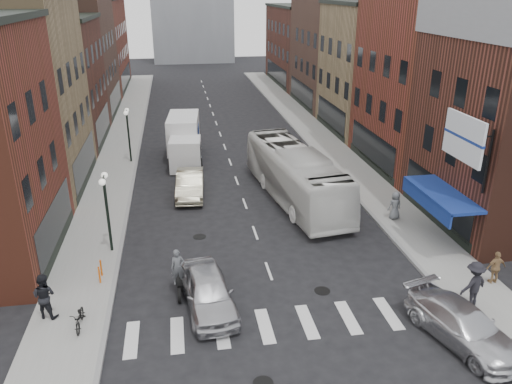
% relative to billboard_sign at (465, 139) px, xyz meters
% --- Properties ---
extents(ground, '(160.00, 160.00, 0.00)m').
position_rel_billboard_sign_xyz_m(ground, '(-8.59, -0.50, -6.13)').
color(ground, black).
rests_on(ground, ground).
extents(sidewalk_left, '(3.00, 74.00, 0.15)m').
position_rel_billboard_sign_xyz_m(sidewalk_left, '(-17.09, 21.50, -6.06)').
color(sidewalk_left, gray).
rests_on(sidewalk_left, ground).
extents(sidewalk_right, '(3.00, 74.00, 0.15)m').
position_rel_billboard_sign_xyz_m(sidewalk_right, '(-0.09, 21.50, -6.06)').
color(sidewalk_right, gray).
rests_on(sidewalk_right, ground).
extents(curb_left, '(0.20, 74.00, 0.16)m').
position_rel_billboard_sign_xyz_m(curb_left, '(-15.59, 21.50, -6.13)').
color(curb_left, gray).
rests_on(curb_left, ground).
extents(curb_right, '(0.20, 74.00, 0.16)m').
position_rel_billboard_sign_xyz_m(curb_right, '(-1.59, 21.50, -6.13)').
color(curb_right, gray).
rests_on(curb_right, ground).
extents(crosswalk_stripes, '(12.00, 2.20, 0.01)m').
position_rel_billboard_sign_xyz_m(crosswalk_stripes, '(-8.59, -3.50, -6.13)').
color(crosswalk_stripes, silver).
rests_on(crosswalk_stripes, ground).
extents(bldg_left_mid_b, '(10.30, 10.20, 10.30)m').
position_rel_billboard_sign_xyz_m(bldg_left_mid_b, '(-23.58, 23.50, -0.98)').
color(bldg_left_mid_b, '#462219').
rests_on(bldg_left_mid_b, ground).
extents(bldg_left_far_a, '(10.30, 12.20, 13.30)m').
position_rel_billboard_sign_xyz_m(bldg_left_far_a, '(-23.58, 34.50, 0.52)').
color(bldg_left_far_a, '#503328').
rests_on(bldg_left_far_a, ground).
extents(bldg_left_far_b, '(10.30, 16.20, 11.30)m').
position_rel_billboard_sign_xyz_m(bldg_left_far_b, '(-23.58, 48.50, -0.48)').
color(bldg_left_far_b, brown).
rests_on(bldg_left_far_b, ground).
extents(bldg_right_mid_a, '(10.30, 10.20, 14.30)m').
position_rel_billboard_sign_xyz_m(bldg_right_mid_a, '(6.41, 13.50, 1.02)').
color(bldg_right_mid_a, brown).
rests_on(bldg_right_mid_a, ground).
extents(bldg_right_mid_b, '(10.30, 10.20, 11.30)m').
position_rel_billboard_sign_xyz_m(bldg_right_mid_b, '(6.41, 23.50, -0.48)').
color(bldg_right_mid_b, olive).
rests_on(bldg_right_mid_b, ground).
extents(bldg_right_far_a, '(10.30, 12.20, 12.30)m').
position_rel_billboard_sign_xyz_m(bldg_right_far_a, '(6.41, 34.50, 0.02)').
color(bldg_right_far_a, '#503328').
rests_on(bldg_right_far_a, ground).
extents(bldg_right_far_b, '(10.30, 16.20, 10.30)m').
position_rel_billboard_sign_xyz_m(bldg_right_far_b, '(6.41, 48.50, -0.98)').
color(bldg_right_far_b, '#462219').
rests_on(bldg_right_far_b, ground).
extents(awning_blue, '(1.80, 5.00, 0.78)m').
position_rel_billboard_sign_xyz_m(awning_blue, '(0.34, 2.00, -3.50)').
color(awning_blue, navy).
rests_on(awning_blue, ground).
extents(billboard_sign, '(1.52, 3.00, 3.70)m').
position_rel_billboard_sign_xyz_m(billboard_sign, '(0.00, 0.00, 0.00)').
color(billboard_sign, black).
rests_on(billboard_sign, ground).
extents(streetlamp_near, '(0.32, 1.22, 4.11)m').
position_rel_billboard_sign_xyz_m(streetlamp_near, '(-15.99, 3.50, -3.22)').
color(streetlamp_near, black).
rests_on(streetlamp_near, ground).
extents(streetlamp_far, '(0.32, 1.22, 4.11)m').
position_rel_billboard_sign_xyz_m(streetlamp_far, '(-15.99, 17.50, -3.22)').
color(streetlamp_far, black).
rests_on(streetlamp_far, ground).
extents(bike_rack, '(0.08, 0.68, 0.80)m').
position_rel_billboard_sign_xyz_m(bike_rack, '(-16.19, 0.80, -5.58)').
color(bike_rack, '#D8590C').
rests_on(bike_rack, sidewalk_left).
extents(box_truck, '(2.67, 7.56, 3.22)m').
position_rel_billboard_sign_xyz_m(box_truck, '(-11.93, 17.60, -4.54)').
color(box_truck, white).
rests_on(box_truck, ground).
extents(motorcycle_rider, '(0.62, 2.08, 2.12)m').
position_rel_billboard_sign_xyz_m(motorcycle_rider, '(-12.75, -0.67, -5.14)').
color(motorcycle_rider, black).
rests_on(motorcycle_rider, ground).
extents(transit_bus, '(4.34, 12.10, 3.30)m').
position_rel_billboard_sign_xyz_m(transit_bus, '(-5.43, 8.67, -4.49)').
color(transit_bus, silver).
rests_on(transit_bus, ground).
extents(sedan_left_near, '(2.43, 4.84, 1.58)m').
position_rel_billboard_sign_xyz_m(sedan_left_near, '(-11.57, -1.94, -5.34)').
color(sedan_left_near, '#BBBAC0').
rests_on(sedan_left_near, ground).
extents(sedan_left_far, '(1.97, 4.84, 1.56)m').
position_rel_billboard_sign_xyz_m(sedan_left_far, '(-11.82, 10.35, -5.35)').
color(sedan_left_far, beige).
rests_on(sedan_left_far, ground).
extents(curb_car, '(3.22, 5.20, 1.41)m').
position_rel_billboard_sign_xyz_m(curb_car, '(-2.42, -5.52, -5.43)').
color(curb_car, silver).
rests_on(curb_car, ground).
extents(parked_bicycle, '(0.56, 1.53, 0.80)m').
position_rel_billboard_sign_xyz_m(parked_bicycle, '(-16.54, -2.58, -5.58)').
color(parked_bicycle, black).
rests_on(parked_bicycle, sidewalk_left).
extents(ped_left_solo, '(1.05, 0.81, 1.91)m').
position_rel_billboard_sign_xyz_m(ped_left_solo, '(-17.95, -1.68, -5.03)').
color(ped_left_solo, black).
rests_on(ped_left_solo, sidewalk_left).
extents(ped_right_a, '(1.40, 0.99, 1.97)m').
position_rel_billboard_sign_xyz_m(ped_right_a, '(-0.90, -3.64, -5.00)').
color(ped_right_a, black).
rests_on(ped_right_a, sidewalk_right).
extents(ped_right_b, '(0.91, 0.49, 1.53)m').
position_rel_billboard_sign_xyz_m(ped_right_b, '(1.01, -2.28, -5.22)').
color(ped_right_b, '#9A774E').
rests_on(ped_right_b, sidewalk_right).
extents(ped_right_c, '(0.87, 0.65, 1.62)m').
position_rel_billboard_sign_xyz_m(ped_right_c, '(-0.59, 4.72, -5.17)').
color(ped_right_c, slate).
rests_on(ped_right_c, sidewalk_right).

